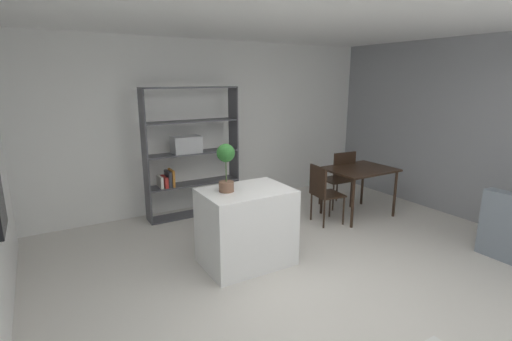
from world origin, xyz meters
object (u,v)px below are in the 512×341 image
Objects in this scene: kitchen_island at (246,227)px; dining_chair_island_side at (323,190)px; dining_table at (359,174)px; dining_chair_far at (340,175)px; potted_plant_on_island at (226,163)px; open_bookshelf at (189,153)px.

kitchen_island is 1.13× the size of dining_chair_island_side.
dining_table is (2.33, 0.51, 0.23)m from kitchen_island.
dining_chair_far reaches higher than kitchen_island.
potted_plant_on_island is at bearing -169.89° from dining_table.
potted_plant_on_island is 1.87m from open_bookshelf.
potted_plant_on_island is 0.53× the size of dining_table.
potted_plant_on_island reaches higher than dining_chair_far.
dining_table is (2.31, -1.38, -0.34)m from open_bookshelf.
potted_plant_on_island is at bearing 111.51° from dining_chair_island_side.
dining_table is (2.56, 0.46, -0.56)m from potted_plant_on_island.
open_bookshelf reaches higher than dining_table.
kitchen_island is 2.40m from dining_table.
potted_plant_on_island is 0.61× the size of dining_chair_island_side.
dining_chair_far is at bearing 90.88° from dining_table.
potted_plant_on_island is 0.27× the size of open_bookshelf.
dining_chair_far reaches higher than dining_table.
kitchen_island is at bearing 25.31° from dining_chair_far.
dining_chair_island_side is (1.83, 0.47, -0.71)m from potted_plant_on_island.
dining_chair_island_side is at bearing 179.09° from dining_table.
kitchen_island is at bearing -167.76° from dining_table.
potted_plant_on_island is at bearing 22.56° from dining_chair_far.
dining_table is at bearing 10.11° from potted_plant_on_island.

